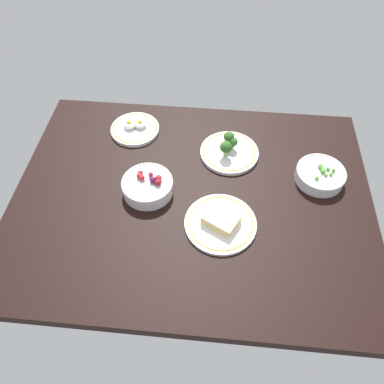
{
  "coord_description": "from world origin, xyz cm",
  "views": [
    {
      "loc": [
        -6.76,
        71.59,
        98.32
      ],
      "look_at": [
        0.0,
        0.0,
        6.0
      ],
      "focal_mm": 34.81,
      "sensor_mm": 36.0,
      "label": 1
    }
  ],
  "objects_px": {
    "bowl_berries": "(148,186)",
    "bowl_peas": "(320,175)",
    "plate_sandwich": "(221,222)",
    "plate_broccoli": "(229,151)",
    "plate_eggs": "(135,128)"
  },
  "relations": [
    {
      "from": "bowl_peas",
      "to": "plate_sandwich",
      "type": "xyz_separation_m",
      "value": [
        0.31,
        0.21,
        -0.01
      ]
    },
    {
      "from": "bowl_peas",
      "to": "plate_broccoli",
      "type": "height_order",
      "value": "plate_broccoli"
    },
    {
      "from": "bowl_berries",
      "to": "plate_eggs",
      "type": "height_order",
      "value": "bowl_berries"
    },
    {
      "from": "plate_eggs",
      "to": "plate_sandwich",
      "type": "bearing_deg",
      "value": 130.99
    },
    {
      "from": "bowl_berries",
      "to": "bowl_peas",
      "type": "xyz_separation_m",
      "value": [
        -0.55,
        -0.1,
        -0.0
      ]
    },
    {
      "from": "bowl_peas",
      "to": "plate_sandwich",
      "type": "bearing_deg",
      "value": 33.46
    },
    {
      "from": "plate_eggs",
      "to": "bowl_peas",
      "type": "bearing_deg",
      "value": 164.84
    },
    {
      "from": "bowl_peas",
      "to": "plate_eggs",
      "type": "bearing_deg",
      "value": -15.16
    },
    {
      "from": "bowl_berries",
      "to": "bowl_peas",
      "type": "distance_m",
      "value": 0.56
    },
    {
      "from": "plate_broccoli",
      "to": "plate_sandwich",
      "type": "height_order",
      "value": "plate_broccoli"
    },
    {
      "from": "plate_broccoli",
      "to": "plate_eggs",
      "type": "relative_size",
      "value": 1.14
    },
    {
      "from": "plate_broccoli",
      "to": "bowl_peas",
      "type": "bearing_deg",
      "value": 163.47
    },
    {
      "from": "bowl_berries",
      "to": "bowl_peas",
      "type": "height_order",
      "value": "bowl_berries"
    },
    {
      "from": "bowl_berries",
      "to": "bowl_peas",
      "type": "bearing_deg",
      "value": -169.67
    },
    {
      "from": "bowl_berries",
      "to": "plate_broccoli",
      "type": "bearing_deg",
      "value": -143.16
    }
  ]
}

